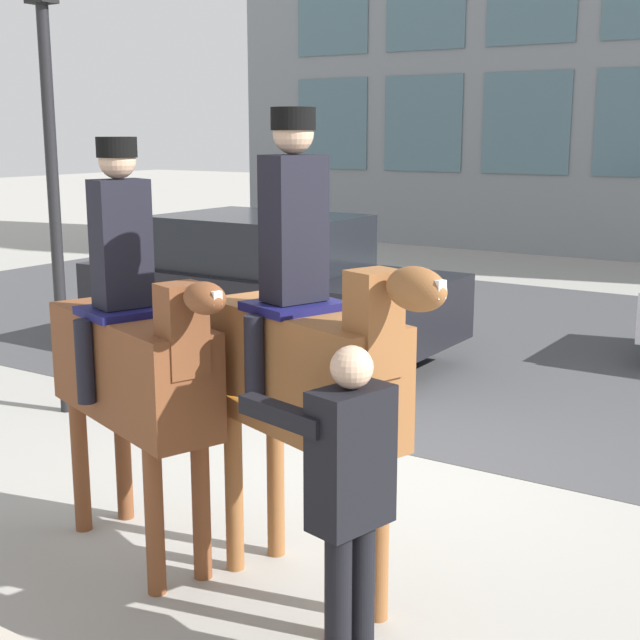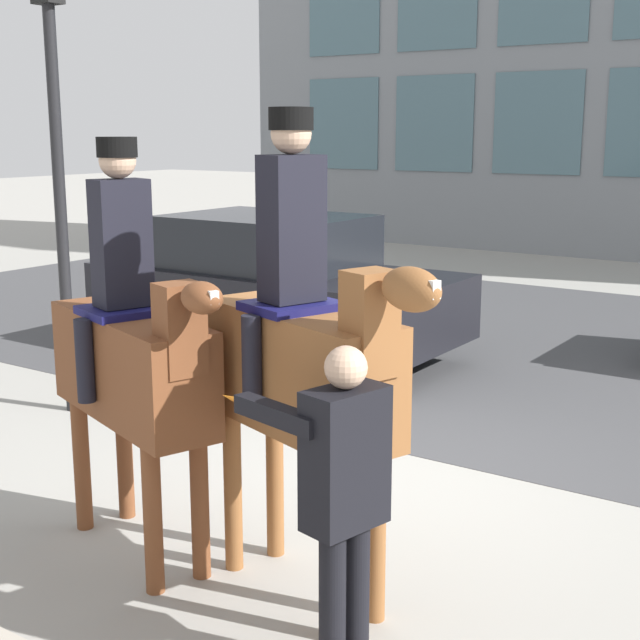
# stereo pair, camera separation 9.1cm
# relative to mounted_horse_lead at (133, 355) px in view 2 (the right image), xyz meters

# --- Properties ---
(ground_plane) EXTENTS (80.00, 80.00, 0.00)m
(ground_plane) POSITION_rel_mounted_horse_lead_xyz_m (0.55, 1.99, -1.30)
(ground_plane) COLOR #9E9B93
(road_surface) EXTENTS (22.18, 8.50, 0.01)m
(road_surface) POSITION_rel_mounted_horse_lead_xyz_m (0.55, 6.74, -1.30)
(road_surface) COLOR #444447
(road_surface) RESTS_ON ground_plane
(mounted_horse_lead) EXTENTS (1.81, 0.91, 2.61)m
(mounted_horse_lead) POSITION_rel_mounted_horse_lead_xyz_m (0.00, 0.00, 0.00)
(mounted_horse_lead) COLOR brown
(mounted_horse_lead) RESTS_ON ground_plane
(mounted_horse_companion) EXTENTS (1.76, 0.86, 2.77)m
(mounted_horse_companion) POSITION_rel_mounted_horse_lead_xyz_m (1.17, 0.15, 0.12)
(mounted_horse_companion) COLOR brown
(mounted_horse_companion) RESTS_ON ground_plane
(pedestrian_bystander) EXTENTS (0.89, 0.44, 1.69)m
(pedestrian_bystander) POSITION_rel_mounted_horse_lead_xyz_m (1.79, -0.43, -0.31)
(pedestrian_bystander) COLOR black
(pedestrian_bystander) RESTS_ON ground_plane
(street_car_near_lane) EXTENTS (4.43, 2.00, 1.67)m
(street_car_near_lane) POSITION_rel_mounted_horse_lead_xyz_m (-2.42, 4.60, -0.46)
(street_car_near_lane) COLOR black
(street_car_near_lane) RESTS_ON ground_plane
(traffic_light) EXTENTS (0.24, 0.29, 4.45)m
(traffic_light) POSITION_rel_mounted_horse_lead_xyz_m (-2.70, 1.74, 1.65)
(traffic_light) COLOR black
(traffic_light) RESTS_ON ground_plane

